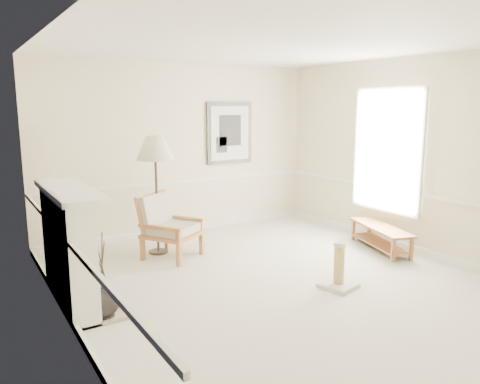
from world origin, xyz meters
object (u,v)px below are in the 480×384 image
floor_vase (104,303)px  floor_lamp (155,151)px  armchair (166,223)px  scratching_post (339,273)px  bench (381,234)px

floor_vase → floor_lamp: bearing=53.9°
floor_vase → floor_lamp: size_ratio=0.53×
floor_vase → armchair: size_ratio=0.93×
floor_lamp → scratching_post: bearing=-60.9°
floor_vase → bench: bearing=2.3°
scratching_post → bench: bearing=26.3°
armchair → bench: armchair is taller
floor_vase → bench: size_ratio=0.70×
bench → scratching_post: 1.81m
bench → scratching_post: scratching_post is taller
armchair → floor_vase: bearing=-163.4°
floor_vase → floor_lamp: 2.62m
armchair → scratching_post: 2.60m
floor_lamp → bench: floor_lamp is taller
floor_vase → bench: (4.30, 0.17, 0.07)m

